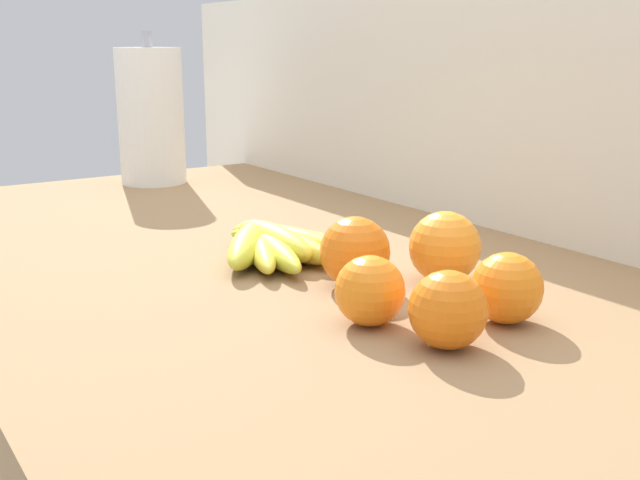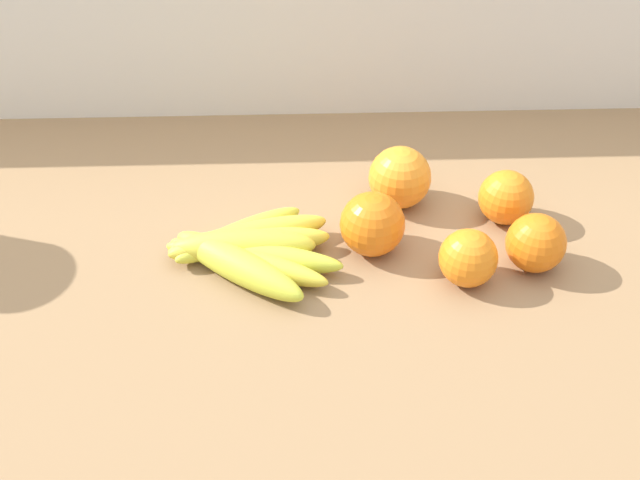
# 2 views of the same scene
# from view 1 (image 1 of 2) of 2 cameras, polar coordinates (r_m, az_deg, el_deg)

# --- Properties ---
(wall_back) EXTENTS (2.03, 0.06, 1.30)m
(wall_back) POSITION_cam_1_polar(r_m,az_deg,el_deg) (1.25, 14.32, -12.36)
(wall_back) COLOR silver
(wall_back) RESTS_ON ground
(banana_bunch) EXTENTS (0.22, 0.20, 0.04)m
(banana_bunch) POSITION_cam_1_polar(r_m,az_deg,el_deg) (0.98, -3.62, -0.26)
(banana_bunch) COLOR #C8CF38
(banana_bunch) RESTS_ON counter
(orange_center) EXTENTS (0.07, 0.07, 0.07)m
(orange_center) POSITION_cam_1_polar(r_m,az_deg,el_deg) (0.74, 3.76, -3.83)
(orange_center) COLOR orange
(orange_center) RESTS_ON counter
(orange_right) EXTENTS (0.08, 0.08, 0.08)m
(orange_right) POSITION_cam_1_polar(r_m,az_deg,el_deg) (0.85, 2.64, -0.90)
(orange_right) COLOR orange
(orange_right) RESTS_ON counter
(orange_back_right) EXTENTS (0.08, 0.08, 0.08)m
(orange_back_right) POSITION_cam_1_polar(r_m,az_deg,el_deg) (0.88, 9.35, -0.53)
(orange_back_right) COLOR orange
(orange_back_right) RESTS_ON counter
(orange_back_left) EXTENTS (0.07, 0.07, 0.07)m
(orange_back_left) POSITION_cam_1_polar(r_m,az_deg,el_deg) (0.77, 13.85, -3.53)
(orange_back_left) COLOR orange
(orange_back_left) RESTS_ON counter
(orange_front) EXTENTS (0.07, 0.07, 0.07)m
(orange_front) POSITION_cam_1_polar(r_m,az_deg,el_deg) (0.69, 9.65, -5.18)
(orange_front) COLOR orange
(orange_front) RESTS_ON counter
(paper_towel_roll) EXTENTS (0.13, 0.13, 0.29)m
(paper_towel_roll) POSITION_cam_1_polar(r_m,az_deg,el_deg) (1.53, -12.58, 9.06)
(paper_towel_roll) COLOR white
(paper_towel_roll) RESTS_ON counter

